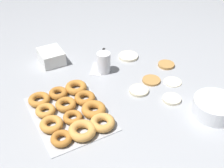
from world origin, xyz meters
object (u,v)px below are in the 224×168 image
donut_tray (72,111)px  container_stack (51,57)px  batter_bowl (215,107)px  pancake_3 (173,82)px  pancake_5 (139,91)px  pancake_1 (172,99)px  paper_cup (104,63)px  pancake_4 (151,80)px  pancake_2 (166,65)px  pancake_0 (128,56)px  spatula (98,65)px

donut_tray → container_stack: 0.43m
batter_bowl → pancake_3: bearing=-177.5°
pancake_5 → batter_bowl: bearing=35.7°
pancake_1 → paper_cup: bearing=-155.4°
pancake_5 → pancake_4: bearing=111.6°
donut_tray → pancake_2: bearing=100.8°
pancake_0 → batter_bowl: bearing=8.1°
batter_bowl → paper_cup: paper_cup is taller
pancake_2 → container_stack: size_ratio=0.62×
pancake_3 → pancake_4: (-0.06, -0.09, 0.00)m
pancake_1 → batter_bowl: (0.15, 0.10, 0.03)m
pancake_4 → pancake_2: bearing=117.3°
pancake_0 → pancake_1: bearing=-3.0°
pancake_4 → paper_cup: 0.25m
spatula → batter_bowl: bearing=61.2°
pancake_3 → spatula: size_ratio=0.35×
pancake_5 → container_stack: size_ratio=0.66×
pancake_3 → donut_tray: 0.51m
pancake_2 → pancake_5: bearing=-64.9°
pancake_1 → donut_tray: bearing=-107.0°
pancake_4 → pancake_0: bearing=175.9°
pancake_1 → container_stack: bearing=-147.0°
donut_tray → container_stack: (-0.43, 0.06, 0.02)m
pancake_3 → pancake_4: 0.10m
paper_cup → pancake_1: bearing=24.6°
pancake_5 → batter_bowl: 0.34m
donut_tray → spatula: size_ratio=1.54×
pancake_0 → spatula: bearing=-91.4°
pancake_2 → pancake_3: bearing=-24.9°
pancake_4 → batter_bowl: bearing=17.1°
spatula → pancake_5: bearing=48.9°
pancake_3 → batter_bowl: size_ratio=0.47×
pancake_2 → batter_bowl: (0.39, -0.05, 0.03)m
donut_tray → paper_cup: 0.34m
pancake_3 → batter_bowl: 0.26m
container_stack → paper_cup: paper_cup is taller
pancake_4 → pancake_5: size_ratio=0.98×
pancake_5 → paper_cup: size_ratio=0.84×
pancake_5 → container_stack: 0.51m
pancake_0 → paper_cup: size_ratio=1.00×
batter_bowl → spatula: size_ratio=0.74×
batter_bowl → paper_cup: size_ratio=1.70×
batter_bowl → spatula: 0.62m
donut_tray → container_stack: container_stack is taller
pancake_5 → spatula: bearing=-167.3°
pancake_3 → pancake_4: same height
paper_cup → spatula: paper_cup is taller
container_stack → pancake_5: bearing=31.5°
pancake_5 → pancake_3: bearing=84.4°
pancake_0 → pancake_4: size_ratio=1.21×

